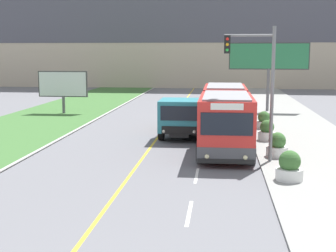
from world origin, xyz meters
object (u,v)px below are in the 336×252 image
dump_truck (182,117)px  billboard_small (63,85)px  planter_round_near (289,167)px  planter_round_far (264,121)px  city_bus (225,116)px  planter_round_second (277,146)px  billboard_large (269,58)px  planter_round_third (267,131)px  traffic_light_mast (259,77)px

dump_truck → billboard_small: 14.37m
billboard_small → planter_round_near: bearing=-50.6°
planter_round_near → planter_round_far: 12.59m
city_bus → planter_round_second: bearing=-54.3°
planter_round_near → billboard_large: bearing=86.7°
dump_truck → planter_round_near: bearing=-62.1°
billboard_small → planter_round_near: (15.61, -19.00, -1.78)m
planter_round_second → planter_round_third: size_ratio=1.01×
planter_round_second → planter_round_third: planter_round_second is taller
dump_truck → planter_round_far: (5.11, 3.19, -0.61)m
billboard_large → billboard_small: 17.29m
dump_truck → planter_round_near: size_ratio=6.02×
billboard_small → planter_round_far: billboard_small is taller
city_bus → planter_round_far: bearing=62.6°
billboard_large → city_bus: bearing=-104.4°
billboard_large → planter_round_third: billboard_large is taller
planter_round_near → planter_round_third: size_ratio=1.01×
city_bus → dump_truck: size_ratio=1.71×
dump_truck → planter_round_third: (4.91, -1.01, -0.60)m
planter_round_near → planter_round_second: 4.20m
city_bus → planter_round_far: size_ratio=10.69×
billboard_small → traffic_light_mast: bearing=-47.3°
dump_truck → billboard_large: size_ratio=1.07×
traffic_light_mast → planter_round_second: traffic_light_mast is taller
planter_round_third → planter_round_far: 4.20m
traffic_light_mast → planter_round_near: 4.74m
dump_truck → planter_round_third: 5.05m
traffic_light_mast → planter_round_far: size_ratio=5.45×
city_bus → billboard_large: billboard_large is taller
planter_round_second → planter_round_far: (0.12, 8.39, -0.02)m
planter_round_near → planter_round_second: bearing=89.9°
traffic_light_mast → planter_round_third: size_ratio=5.29×
billboard_small → planter_round_third: 18.90m
dump_truck → planter_round_third: size_ratio=6.09×
planter_round_far → billboard_large: bearing=83.2°
dump_truck → city_bus: bearing=-35.2°
city_bus → traffic_light_mast: size_ratio=1.96×
billboard_large → billboard_small: size_ratio=1.62×
billboard_large → traffic_light_mast: bearing=-97.0°
billboard_large → planter_round_far: bearing=-96.8°
dump_truck → billboard_small: billboard_small is taller
billboard_large → planter_round_second: 18.33m
city_bus → planter_round_third: city_bus is taller
city_bus → billboard_small: 17.42m
dump_truck → planter_round_near: (4.98, -9.40, -0.60)m
planter_round_third → planter_round_far: (0.20, 4.20, -0.02)m
dump_truck → traffic_light_mast: traffic_light_mast is taller
city_bus → dump_truck: bearing=144.8°
traffic_light_mast → billboard_small: (-14.57, 15.79, -1.55)m
planter_round_far → traffic_light_mast: bearing=-97.1°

